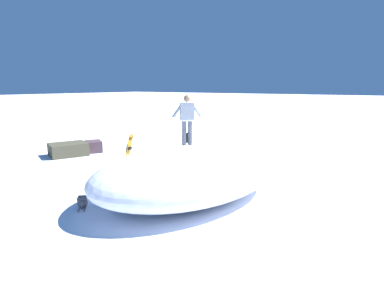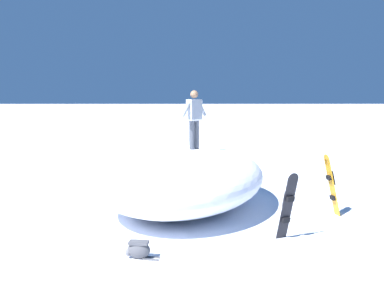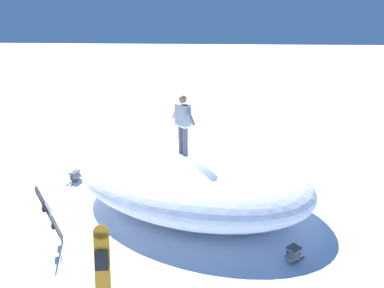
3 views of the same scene
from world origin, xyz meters
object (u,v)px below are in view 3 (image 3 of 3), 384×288
object	(u,v)px
backpack_near	(293,254)
snowboard_secondary_upright	(103,268)
snowboarder_standing	(183,121)
backpack_far	(75,176)
snowboard_primary_upright	(49,214)

from	to	relation	value
backpack_near	snowboard_secondary_upright	bearing A→B (deg)	-154.23
snowboarder_standing	backpack_far	size ratio (longest dim) A/B	2.33
backpack_near	backpack_far	bearing A→B (deg)	156.14
snowboard_secondary_upright	snowboard_primary_upright	bearing A→B (deg)	142.30
backpack_far	snowboard_secondary_upright	bearing A→B (deg)	-56.48
backpack_near	snowboard_primary_upright	bearing A→B (deg)	-178.29
snowboarder_standing	snowboard_secondary_upright	bearing A→B (deg)	-102.92
snowboard_primary_upright	snowboard_secondary_upright	size ratio (longest dim) A/B	0.93
snowboard_primary_upright	backpack_far	world-z (taller)	snowboard_primary_upright
snowboard_primary_upright	backpack_far	bearing A→B (deg)	109.12
snowboard_secondary_upright	backpack_far	bearing A→B (deg)	123.52
snowboarder_standing	backpack_near	distance (m)	4.11
snowboarder_standing	backpack_far	world-z (taller)	snowboarder_standing
snowboarder_standing	snowboard_primary_upright	bearing A→B (deg)	-144.86
snowboard_primary_upright	snowboard_secondary_upright	xyz separation A→B (m)	(2.03, -1.57, 0.06)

